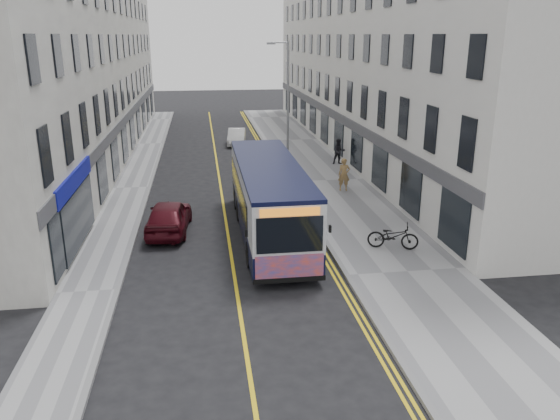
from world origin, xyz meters
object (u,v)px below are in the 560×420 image
object	(u,v)px
car_white	(237,137)
bicycle	(393,236)
car_maroon	(169,216)
pedestrian_far	(339,151)
streetlamp	(287,104)
pedestrian_near	(344,175)
city_bus	(269,197)

from	to	relation	value
car_white	bicycle	bearing A→B (deg)	-72.25
bicycle	car_maroon	size ratio (longest dim) A/B	0.47
pedestrian_far	car_white	bearing A→B (deg)	124.67
bicycle	car_maroon	distance (m)	9.67
streetlamp	pedestrian_far	size ratio (longest dim) A/B	4.70
pedestrian_near	car_maroon	xyz separation A→B (m)	(-9.23, -5.10, -0.29)
pedestrian_far	car_white	world-z (taller)	pedestrian_far
city_bus	pedestrian_near	distance (m)	7.91
city_bus	pedestrian_far	distance (m)	13.95
car_maroon	car_white	bearing A→B (deg)	-97.42
car_maroon	bicycle	bearing A→B (deg)	163.14
streetlamp	bicycle	bearing A→B (deg)	-80.05
car_white	car_maroon	size ratio (longest dim) A/B	0.88
streetlamp	city_bus	world-z (taller)	streetlamp
car_white	car_maroon	bearing A→B (deg)	-95.80
city_bus	car_white	xyz separation A→B (m)	(0.02, 20.89, -1.12)
car_white	pedestrian_far	bearing A→B (deg)	-47.15
streetlamp	city_bus	distance (m)	11.06
pedestrian_near	pedestrian_far	size ratio (longest dim) A/B	1.05
streetlamp	pedestrian_far	xyz separation A→B (m)	(3.83, 1.99, -3.41)
bicycle	car_maroon	bearing A→B (deg)	87.16
pedestrian_near	streetlamp	bearing A→B (deg)	127.47
city_bus	bicycle	xyz separation A→B (m)	(4.67, -2.53, -1.09)
city_bus	car_white	size ratio (longest dim) A/B	2.92
streetlamp	pedestrian_near	xyz separation A→B (m)	(2.53, -4.32, -3.37)
pedestrian_near	car_maroon	world-z (taller)	pedestrian_near
streetlamp	car_white	xyz separation A→B (m)	(-2.37, 10.42, -3.76)
bicycle	pedestrian_near	size ratio (longest dim) A/B	1.13
pedestrian_near	car_maroon	size ratio (longest dim) A/B	0.42
pedestrian_near	pedestrian_far	xyz separation A→B (m)	(1.30, 6.31, -0.04)
city_bus	bicycle	distance (m)	5.42
bicycle	car_white	world-z (taller)	car_white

